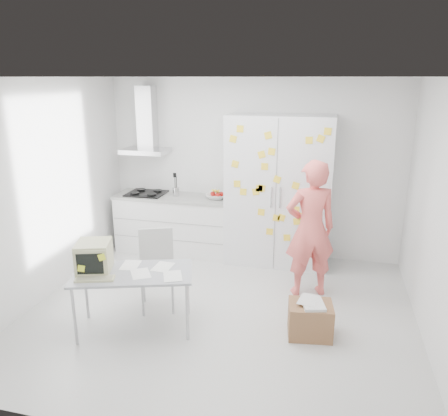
% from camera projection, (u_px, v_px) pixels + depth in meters
% --- Properties ---
extents(floor, '(4.50, 4.00, 0.02)m').
position_uv_depth(floor, '(220.00, 313.00, 5.23)').
color(floor, silver).
rests_on(floor, ground).
extents(walls, '(4.52, 4.01, 2.70)m').
position_uv_depth(walls, '(234.00, 189.00, 5.50)').
color(walls, white).
rests_on(walls, ground).
extents(ceiling, '(4.50, 4.00, 0.02)m').
position_uv_depth(ceiling, '(220.00, 77.00, 4.45)').
color(ceiling, white).
rests_on(ceiling, walls).
extents(counter_run, '(1.84, 0.63, 1.28)m').
position_uv_depth(counter_run, '(174.00, 223.00, 6.95)').
color(counter_run, white).
rests_on(counter_run, ground).
extents(range_hood, '(0.70, 0.48, 1.01)m').
position_uv_depth(range_hood, '(147.00, 127.00, 6.75)').
color(range_hood, silver).
rests_on(range_hood, walls).
extents(tall_cabinet, '(1.50, 0.68, 2.20)m').
position_uv_depth(tall_cabinet, '(279.00, 191.00, 6.36)').
color(tall_cabinet, silver).
rests_on(tall_cabinet, ground).
extents(person, '(0.75, 0.62, 1.76)m').
position_uv_depth(person, '(310.00, 229.00, 5.44)').
color(person, '#F86660').
rests_on(person, ground).
extents(desk, '(1.41, 1.00, 1.01)m').
position_uv_depth(desk, '(108.00, 264.00, 4.69)').
color(desk, '#999BA3').
rests_on(desk, ground).
extents(chair, '(0.56, 0.56, 0.95)m').
position_uv_depth(chair, '(157.00, 264.00, 5.25)').
color(chair, '#B2B2AF').
rests_on(chair, ground).
extents(cardboard_box, '(0.51, 0.43, 0.41)m').
position_uv_depth(cardboard_box, '(310.00, 319.00, 4.71)').
color(cardboard_box, brown).
rests_on(cardboard_box, ground).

